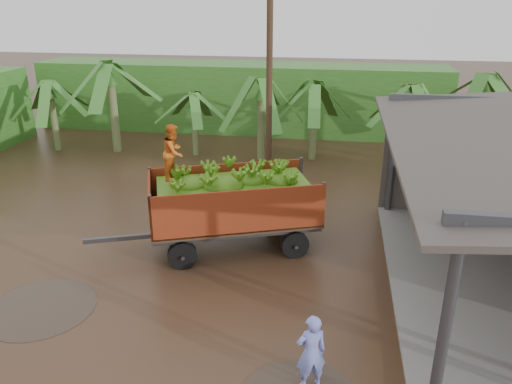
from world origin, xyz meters
TOP-DOWN VIEW (x-y plane):
  - ground at (0.00, 0.00)m, footprint 100.00×100.00m
  - hedge_north at (-2.00, 16.00)m, footprint 22.00×3.00m
  - banana_trailer at (0.50, 2.30)m, footprint 6.72×3.89m
  - man_blue at (3.14, -3.13)m, footprint 0.69×0.57m
  - utility_pole at (0.77, 8.05)m, footprint 1.20×0.24m
  - banana_plants at (-4.33, 7.23)m, footprint 24.97×19.87m

SIDE VIEW (x-z plane):
  - ground at x=0.00m, z-range 0.00..0.00m
  - man_blue at x=3.14m, z-range 0.00..1.62m
  - banana_trailer at x=0.50m, z-range -0.45..3.37m
  - hedge_north at x=-2.00m, z-range 0.00..3.60m
  - banana_plants at x=-4.33m, z-range -0.31..4.01m
  - utility_pole at x=0.77m, z-range 0.06..8.64m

